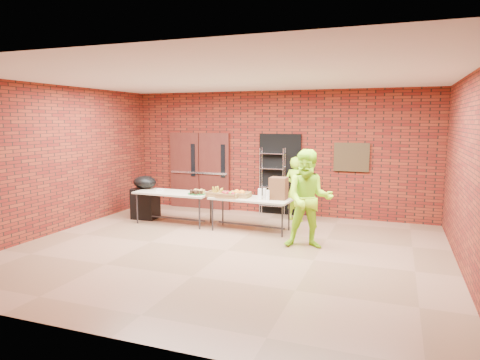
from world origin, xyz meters
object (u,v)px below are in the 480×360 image
(table_right, at_px, (251,201))
(covered_grill, at_px, (145,197))
(table_left, at_px, (174,195))
(coffee_dispenser, at_px, (279,188))
(volunteer_man, at_px, (309,199))
(volunteer_woman, at_px, (296,189))
(wire_rack, at_px, (272,181))

(table_right, xyz_separation_m, covered_grill, (-2.86, 0.23, -0.14))
(table_left, bearing_deg, table_right, 1.40)
(coffee_dispenser, height_order, volunteer_man, volunteer_man)
(coffee_dispenser, xyz_separation_m, covered_grill, (-3.47, 0.15, -0.44))
(volunteer_woman, bearing_deg, wire_rack, -14.19)
(wire_rack, relative_size, table_right, 0.94)
(table_left, xyz_separation_m, table_right, (1.94, -0.01, -0.02))
(coffee_dispenser, distance_m, volunteer_woman, 1.22)
(wire_rack, height_order, volunteer_man, volunteer_man)
(table_left, bearing_deg, covered_grill, 168.26)
(volunteer_woman, distance_m, volunteer_man, 2.24)
(table_left, distance_m, volunteer_woman, 2.94)
(covered_grill, height_order, volunteer_man, volunteer_man)
(table_right, bearing_deg, wire_rack, 94.69)
(covered_grill, distance_m, volunteer_woman, 3.74)
(table_right, height_order, covered_grill, covered_grill)
(table_left, bearing_deg, volunteer_man, -12.36)
(covered_grill, distance_m, volunteer_man, 4.46)
(table_right, bearing_deg, volunteer_man, -25.63)
(covered_grill, height_order, volunteer_woman, volunteer_woman)
(wire_rack, bearing_deg, covered_grill, -151.90)
(volunteer_man, bearing_deg, wire_rack, 108.87)
(wire_rack, bearing_deg, volunteer_man, -60.63)
(table_right, height_order, coffee_dispenser, coffee_dispenser)
(wire_rack, height_order, table_left, wire_rack)
(wire_rack, distance_m, table_right, 1.77)
(volunteer_woman, bearing_deg, covered_grill, 35.45)
(table_left, bearing_deg, volunteer_woman, 27.17)
(table_left, height_order, volunteer_man, volunteer_man)
(table_right, bearing_deg, covered_grill, 179.76)
(wire_rack, xyz_separation_m, covered_grill, (-2.85, -1.53, -0.33))
(covered_grill, bearing_deg, table_left, -16.55)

